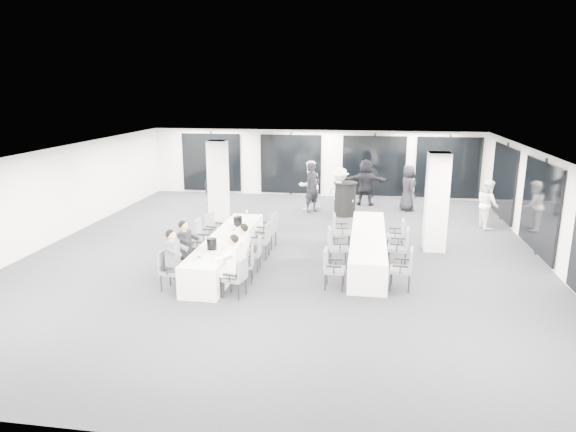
% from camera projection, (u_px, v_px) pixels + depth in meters
% --- Properties ---
extents(room, '(14.04, 16.04, 2.84)m').
position_uv_depth(room, '(320.00, 198.00, 15.03)').
color(room, '#242429').
rests_on(room, ground).
extents(column_left, '(0.60, 0.60, 2.80)m').
position_uv_depth(column_left, '(218.00, 181.00, 17.58)').
color(column_left, silver).
rests_on(column_left, floor).
extents(column_right, '(0.60, 0.60, 2.80)m').
position_uv_depth(column_right, '(436.00, 202.00, 14.43)').
color(column_right, silver).
rests_on(column_right, floor).
extents(banquet_table_main, '(0.90, 5.00, 0.75)m').
position_uv_depth(banquet_table_main, '(227.00, 250.00, 13.49)').
color(banquet_table_main, silver).
rests_on(banquet_table_main, floor).
extents(banquet_table_side, '(0.90, 5.00, 0.75)m').
position_uv_depth(banquet_table_side, '(368.00, 247.00, 13.75)').
color(banquet_table_side, silver).
rests_on(banquet_table_side, floor).
extents(cocktail_table, '(0.88, 0.88, 1.22)m').
position_uv_depth(cocktail_table, '(345.00, 199.00, 18.56)').
color(cocktail_table, black).
rests_on(cocktail_table, floor).
extents(chair_main_left_near, '(0.54, 0.58, 0.93)m').
position_uv_depth(chair_main_left_near, '(169.00, 267.00, 11.75)').
color(chair_main_left_near, '#585A60').
rests_on(chair_main_left_near, floor).
extents(chair_main_left_second, '(0.58, 0.61, 0.97)m').
position_uv_depth(chair_main_left_second, '(182.00, 255.00, 12.52)').
color(chair_main_left_second, '#585A60').
rests_on(chair_main_left_second, floor).
extents(chair_main_left_mid, '(0.49, 0.55, 0.96)m').
position_uv_depth(chair_main_left_mid, '(191.00, 248.00, 13.14)').
color(chair_main_left_mid, '#585A60').
rests_on(chair_main_left_mid, floor).
extents(chair_main_left_fourth, '(0.52, 0.58, 1.01)m').
position_uv_depth(chair_main_left_fourth, '(203.00, 235.00, 14.17)').
color(chair_main_left_fourth, '#585A60').
rests_on(chair_main_left_fourth, floor).
extents(chair_main_left_far, '(0.58, 0.61, 0.95)m').
position_uv_depth(chair_main_left_far, '(214.00, 227.00, 15.07)').
color(chair_main_left_far, '#585A60').
rests_on(chair_main_left_far, floor).
extents(chair_main_right_near, '(0.53, 0.56, 0.89)m').
position_uv_depth(chair_main_right_near, '(238.00, 275.00, 11.32)').
color(chair_main_right_near, '#585A60').
rests_on(chair_main_right_near, floor).
extents(chair_main_right_second, '(0.50, 0.54, 0.86)m').
position_uv_depth(chair_main_right_second, '(247.00, 262.00, 12.23)').
color(chair_main_right_second, '#585A60').
rests_on(chair_main_right_second, floor).
extents(chair_main_right_mid, '(0.46, 0.50, 0.86)m').
position_uv_depth(chair_main_right_mid, '(255.00, 252.00, 13.00)').
color(chair_main_right_mid, '#585A60').
rests_on(chair_main_right_mid, floor).
extents(chair_main_right_fourth, '(0.50, 0.56, 0.98)m').
position_uv_depth(chair_main_right_fourth, '(263.00, 238.00, 13.95)').
color(chair_main_right_fourth, '#585A60').
rests_on(chair_main_right_fourth, floor).
extents(chair_main_right_far, '(0.58, 0.63, 1.04)m').
position_uv_depth(chair_main_right_far, '(269.00, 228.00, 14.79)').
color(chair_main_right_far, '#585A60').
rests_on(chair_main_right_far, floor).
extents(chair_side_left_near, '(0.49, 0.55, 0.94)m').
position_uv_depth(chair_side_left_near, '(331.00, 266.00, 11.82)').
color(chair_side_left_near, '#585A60').
rests_on(chair_side_left_near, floor).
extents(chair_side_left_mid, '(0.60, 0.64, 1.03)m').
position_uv_depth(chair_side_left_mid, '(335.00, 244.00, 13.29)').
color(chair_side_left_mid, '#585A60').
rests_on(chair_side_left_mid, floor).
extents(chair_side_left_far, '(0.55, 0.60, 1.00)m').
position_uv_depth(chair_side_left_far, '(339.00, 229.00, 14.82)').
color(chair_side_left_far, '#585A60').
rests_on(chair_side_left_far, floor).
extents(chair_side_right_near, '(0.55, 0.59, 0.98)m').
position_uv_depth(chair_side_right_near, '(405.00, 266.00, 11.74)').
color(chair_side_right_near, '#585A60').
rests_on(chair_side_right_near, floor).
extents(chair_side_right_mid, '(0.58, 0.63, 1.04)m').
position_uv_depth(chair_side_right_mid, '(401.00, 245.00, 13.22)').
color(chair_side_right_mid, '#585A60').
rests_on(chair_side_right_mid, floor).
extents(chair_side_right_far, '(0.48, 0.53, 0.93)m').
position_uv_depth(chair_side_right_far, '(398.00, 233.00, 14.49)').
color(chair_side_right_far, '#585A60').
rests_on(chair_side_right_far, floor).
extents(seated_guest_a, '(0.50, 0.38, 1.44)m').
position_uv_depth(seated_guest_a, '(175.00, 256.00, 11.64)').
color(seated_guest_a, '#505257').
rests_on(seated_guest_a, floor).
extents(seated_guest_b, '(0.50, 0.38, 1.44)m').
position_uv_depth(seated_guest_b, '(187.00, 246.00, 12.42)').
color(seated_guest_b, black).
rests_on(seated_guest_b, floor).
extents(seated_guest_c, '(0.50, 0.38, 1.44)m').
position_uv_depth(seated_guest_c, '(230.00, 262.00, 11.29)').
color(seated_guest_c, white).
rests_on(seated_guest_c, floor).
extents(seated_guest_d, '(0.50, 0.38, 1.44)m').
position_uv_depth(seated_guest_d, '(240.00, 249.00, 12.16)').
color(seated_guest_d, white).
rests_on(seated_guest_d, floor).
extents(standing_guest_a, '(0.96, 0.99, 2.12)m').
position_uv_depth(standing_guest_a, '(312.00, 184.00, 18.95)').
color(standing_guest_a, black).
rests_on(standing_guest_a, floor).
extents(standing_guest_b, '(1.17, 1.13, 2.10)m').
position_uv_depth(standing_guest_b, '(310.00, 182.00, 19.39)').
color(standing_guest_b, white).
rests_on(standing_guest_b, floor).
extents(standing_guest_c, '(1.43, 1.20, 1.98)m').
position_uv_depth(standing_guest_c, '(340.00, 188.00, 18.51)').
color(standing_guest_c, white).
rests_on(standing_guest_c, floor).
extents(standing_guest_d, '(1.22, 1.35, 2.01)m').
position_uv_depth(standing_guest_d, '(432.00, 185.00, 19.02)').
color(standing_guest_d, black).
rests_on(standing_guest_d, floor).
extents(standing_guest_e, '(0.87, 1.09, 1.96)m').
position_uv_depth(standing_guest_e, '(408.00, 185.00, 19.23)').
color(standing_guest_e, black).
rests_on(standing_guest_e, floor).
extents(standing_guest_f, '(1.95, 0.85, 2.08)m').
position_uv_depth(standing_guest_f, '(366.00, 179.00, 20.09)').
color(standing_guest_f, black).
rests_on(standing_guest_f, floor).
extents(standing_guest_g, '(0.78, 0.71, 1.73)m').
position_uv_depth(standing_guest_g, '(210.00, 183.00, 20.31)').
color(standing_guest_g, black).
rests_on(standing_guest_g, floor).
extents(standing_guest_h, '(0.72, 0.98, 1.84)m').
position_uv_depth(standing_guest_h, '(488.00, 201.00, 16.83)').
color(standing_guest_h, white).
rests_on(standing_guest_h, floor).
extents(ice_bucket_near, '(0.24, 0.24, 0.27)m').
position_uv_depth(ice_bucket_near, '(212.00, 244.00, 12.31)').
color(ice_bucket_near, black).
rests_on(ice_bucket_near, banquet_table_main).
extents(ice_bucket_far, '(0.24, 0.24, 0.28)m').
position_uv_depth(ice_bucket_far, '(238.00, 221.00, 14.39)').
color(ice_bucket_far, black).
rests_on(ice_bucket_far, banquet_table_main).
extents(water_bottle_a, '(0.07, 0.07, 0.22)m').
position_uv_depth(water_bottle_a, '(199.00, 256.00, 11.53)').
color(water_bottle_a, silver).
rests_on(water_bottle_a, banquet_table_main).
extents(water_bottle_b, '(0.06, 0.06, 0.20)m').
position_uv_depth(water_bottle_b, '(234.00, 229.00, 13.75)').
color(water_bottle_b, silver).
rests_on(water_bottle_b, banquet_table_main).
extents(water_bottle_c, '(0.06, 0.06, 0.20)m').
position_uv_depth(water_bottle_c, '(247.00, 213.00, 15.48)').
color(water_bottle_c, silver).
rests_on(water_bottle_c, banquet_table_main).
extents(plate_a, '(0.19, 0.19, 0.03)m').
position_uv_depth(plate_a, '(208.00, 252.00, 12.10)').
color(plate_a, white).
rests_on(plate_a, banquet_table_main).
extents(plate_b, '(0.18, 0.18, 0.03)m').
position_uv_depth(plate_b, '(213.00, 254.00, 11.94)').
color(plate_b, white).
rests_on(plate_b, banquet_table_main).
extents(plate_c, '(0.19, 0.19, 0.03)m').
position_uv_depth(plate_c, '(217.00, 244.00, 12.70)').
color(plate_c, white).
rests_on(plate_c, banquet_table_main).
extents(wine_glass, '(0.08, 0.08, 0.20)m').
position_uv_depth(wine_glass, '(212.00, 257.00, 11.31)').
color(wine_glass, silver).
rests_on(wine_glass, banquet_table_main).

